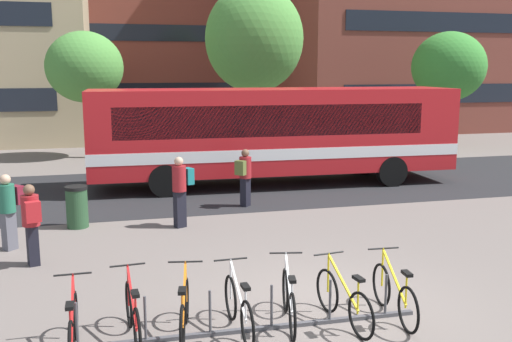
{
  "coord_description": "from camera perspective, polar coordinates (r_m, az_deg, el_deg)",
  "views": [
    {
      "loc": [
        -3.43,
        -8.33,
        3.86
      ],
      "look_at": [
        -0.22,
        4.22,
        1.54
      ],
      "focal_mm": 40.32,
      "sensor_mm": 36.0,
      "label": 1
    }
  ],
  "objects": [
    {
      "name": "parked_bicycle_yellow_5",
      "position": [
        9.03,
        8.67,
        -12.6
      ],
      "size": [
        0.52,
        1.72,
        0.99
      ],
      "rotation": [
        0.0,
        0.0,
        1.69
      ],
      "color": "black",
      "rests_on": "ground"
    },
    {
      "name": "parked_bicycle_orange_2",
      "position": [
        8.6,
        -7.12,
        -13.76
      ],
      "size": [
        0.53,
        1.7,
        0.99
      ],
      "rotation": [
        0.0,
        0.0,
        1.39
      ],
      "color": "black",
      "rests_on": "ground"
    },
    {
      "name": "commuter_olive_pack_2",
      "position": [
        16.13,
        -1.13,
        -0.29
      ],
      "size": [
        0.59,
        0.59,
        1.63
      ],
      "rotation": [
        0.0,
        0.0,
        0.79
      ],
      "color": "black",
      "rests_on": "ground"
    },
    {
      "name": "parked_bicycle_white_3",
      "position": [
        8.66,
        -1.74,
        -13.51
      ],
      "size": [
        0.52,
        1.72,
        0.99
      ],
      "rotation": [
        0.0,
        0.0,
        1.59
      ],
      "color": "black",
      "rests_on": "ground"
    },
    {
      "name": "parked_bicycle_yellow_6",
      "position": [
        9.39,
        13.55,
        -11.85
      ],
      "size": [
        0.52,
        1.72,
        0.99
      ],
      "rotation": [
        0.0,
        0.0,
        1.5
      ],
      "color": "black",
      "rests_on": "ground"
    },
    {
      "name": "ground",
      "position": [
        9.8,
        7.59,
        -13.13
      ],
      "size": [
        200.0,
        200.0,
        0.0
      ],
      "primitive_type": "plane",
      "color": "#6B605B"
    },
    {
      "name": "parked_bicycle_white_4",
      "position": [
        8.94,
        3.28,
        -12.74
      ],
      "size": [
        0.55,
        1.7,
        0.99
      ],
      "rotation": [
        0.0,
        0.0,
        1.37
      ],
      "color": "black",
      "rests_on": "ground"
    },
    {
      "name": "parked_bicycle_red_1",
      "position": [
        8.6,
        -12.11,
        -13.9
      ],
      "size": [
        0.52,
        1.72,
        0.99
      ],
      "rotation": [
        0.0,
        0.0,
        1.64
      ],
      "color": "black",
      "rests_on": "ground"
    },
    {
      "name": "trash_bin",
      "position": [
        14.76,
        -17.34,
        -3.4
      ],
      "size": [
        0.55,
        0.55,
        1.03
      ],
      "color": "#284C2D",
      "rests_on": "ground"
    },
    {
      "name": "commuter_teal_pack_1",
      "position": [
        14.13,
        -7.49,
        -1.55
      ],
      "size": [
        0.6,
        0.49,
        1.75
      ],
      "rotation": [
        0.0,
        0.0,
        3.55
      ],
      "color": "black",
      "rests_on": "ground"
    },
    {
      "name": "street_tree_0",
      "position": [
        26.66,
        -0.18,
        12.97
      ],
      "size": [
        4.45,
        4.45,
        7.6
      ],
      "color": "brown",
      "rests_on": "ground"
    },
    {
      "name": "parked_bicycle_red_0",
      "position": [
        8.44,
        -17.67,
        -14.66
      ],
      "size": [
        0.52,
        1.72,
        0.99
      ],
      "rotation": [
        0.0,
        0.0,
        1.58
      ],
      "color": "black",
      "rests_on": "ground"
    },
    {
      "name": "building_centre_block",
      "position": [
        47.22,
        -12.76,
        14.66
      ],
      "size": [
        17.76,
        13.73,
        15.55
      ],
      "color": "brown",
      "rests_on": "ground"
    },
    {
      "name": "street_tree_1",
      "position": [
        25.97,
        -16.64,
        9.81
      ],
      "size": [
        3.26,
        3.26,
        5.43
      ],
      "color": "brown",
      "rests_on": "ground"
    },
    {
      "name": "bus_lane_asphalt",
      "position": [
        19.0,
        -3.66,
        -1.58
      ],
      "size": [
        80.0,
        7.2,
        0.01
      ],
      "primitive_type": "cube",
      "color": "#232326",
      "rests_on": "ground"
    },
    {
      "name": "commuter_maroon_pack_0",
      "position": [
        13.38,
        -23.32,
        -3.24
      ],
      "size": [
        0.59,
        0.59,
        1.65
      ],
      "rotation": [
        0.0,
        0.0,
        3.92
      ],
      "color": "#565660",
      "rests_on": "ground"
    },
    {
      "name": "bike_rack",
      "position": [
        8.8,
        -1.47,
        -15.16
      ],
      "size": [
        5.56,
        0.15,
        0.7
      ],
      "rotation": [
        0.0,
        0.0,
        -0.01
      ],
      "color": "#47474C",
      "rests_on": "ground"
    },
    {
      "name": "street_tree_2",
      "position": [
        30.29,
        18.57,
        9.77
      ],
      "size": [
        3.6,
        3.6,
        5.65
      ],
      "color": "brown",
      "rests_on": "ground"
    },
    {
      "name": "city_bus",
      "position": [
        19.17,
        2.04,
        3.9
      ],
      "size": [
        12.1,
        2.97,
        3.2
      ],
      "rotation": [
        0.0,
        0.0,
        -0.03
      ],
      "color": "red",
      "rests_on": "ground"
    },
    {
      "name": "commuter_red_pack_3",
      "position": [
        12.11,
        -21.39,
        -4.51
      ],
      "size": [
        0.45,
        0.59,
        1.64
      ],
      "rotation": [
        0.0,
        0.0,
        1.87
      ],
      "color": "black",
      "rests_on": "ground"
    }
  ]
}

